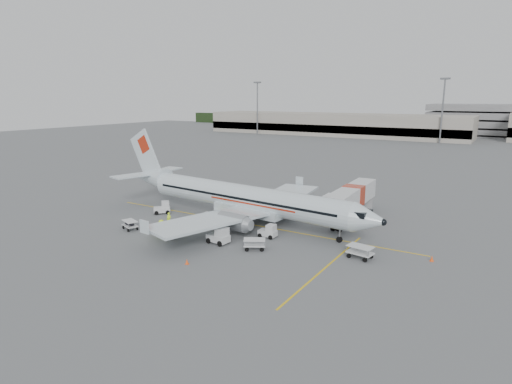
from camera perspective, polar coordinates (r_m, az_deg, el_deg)
ground at (r=54.76m, az=-1.09°, el=-4.27°), size 360.00×360.00×0.00m
stripe_lead at (r=54.76m, az=-1.09°, el=-4.27°), size 44.00×0.20×0.01m
stripe_cross at (r=41.98m, az=9.39°, el=-9.80°), size 0.20×20.00×0.01m
terminal_west at (r=187.41m, az=10.09°, el=8.89°), size 110.00×22.00×9.00m
parking_garage at (r=204.42m, az=30.80°, el=8.33°), size 62.00×24.00×14.00m
treeline at (r=221.38m, az=24.26°, el=8.14°), size 300.00×3.00×6.00m
mast_west at (r=189.66m, az=0.18°, el=11.09°), size 3.20×1.20×22.00m
mast_center at (r=163.92m, az=23.59°, el=9.83°), size 3.20×1.20×22.00m
aircraft at (r=54.34m, az=-1.50°, el=1.53°), size 42.46×34.75×10.93m
jet_bridge at (r=57.80m, az=12.79°, el=-1.38°), size 3.62×17.20×4.50m
belt_loader at (r=51.38m, az=-11.79°, el=-4.00°), size 5.70×3.52×2.89m
tug_fore at (r=49.47m, az=1.55°, el=-5.18°), size 2.06×1.21×1.58m
tug_mid at (r=47.61m, az=-5.07°, el=-5.74°), size 2.57×1.63×1.90m
tug_aft at (r=60.76m, az=-12.45°, el=-2.03°), size 2.48×2.47×1.72m
cart_loaded_a at (r=55.43m, az=-6.04°, el=-3.48°), size 2.33×1.40×1.21m
cart_loaded_b at (r=54.54m, az=-16.45°, el=-4.25°), size 2.50×1.97×1.14m
cart_empty_a at (r=45.60m, az=-0.21°, el=-7.00°), size 2.64×2.31×1.19m
cart_empty_b at (r=44.49m, az=13.71°, el=-7.79°), size 2.73×1.88×1.32m
cone_nose at (r=46.03m, az=22.40°, el=-8.17°), size 0.38×0.38×0.62m
cone_port at (r=64.12m, az=7.60°, el=-1.57°), size 0.39×0.39×0.64m
cone_stbd at (r=42.47m, az=-9.20°, el=-9.12°), size 0.35×0.35×0.57m
crew_a at (r=54.95m, az=-11.53°, el=-3.56°), size 0.69×0.53×1.68m
crew_b at (r=55.29m, az=-5.08°, el=-3.23°), size 1.00×1.05×1.72m
crew_c at (r=51.33m, az=-12.48°, el=-4.65°), size 0.88×1.31×1.87m
crew_d at (r=50.28m, az=-12.39°, el=-5.02°), size 1.09×0.46×1.85m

